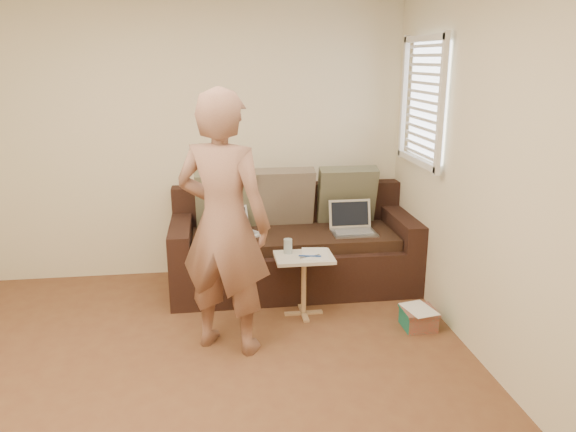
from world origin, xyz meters
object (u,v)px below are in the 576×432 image
at_px(sofa, 293,242).
at_px(side_table, 304,285).
at_px(drinking_glass, 288,246).
at_px(laptop_silver, 354,233).
at_px(laptop_white, 242,236).
at_px(person, 224,224).
at_px(striped_box, 418,318).

xyz_separation_m(sofa, side_table, (-0.00, -0.62, -0.17)).
bearing_deg(drinking_glass, side_table, -33.98).
xyz_separation_m(laptop_silver, laptop_white, (-1.00, 0.06, 0.00)).
height_order(person, striped_box, person).
bearing_deg(laptop_silver, sofa, 166.48).
relative_size(laptop_white, striped_box, 1.28).
bearing_deg(laptop_silver, side_table, -137.38).
bearing_deg(side_table, person, -145.72).
xyz_separation_m(sofa, striped_box, (0.85, -0.99, -0.34)).
distance_m(sofa, laptop_white, 0.48).
height_order(laptop_silver, person, person).
xyz_separation_m(sofa, person, (-0.64, -1.06, 0.51)).
distance_m(sofa, person, 1.34).
xyz_separation_m(drinking_glass, striped_box, (0.97, -0.44, -0.49)).
distance_m(laptop_silver, person, 1.56).
bearing_deg(person, laptop_white, -73.56).
bearing_deg(side_table, striped_box, -22.93).
bearing_deg(side_table, laptop_silver, 42.57).
relative_size(person, side_table, 3.65).
height_order(laptop_silver, striped_box, laptop_silver).
bearing_deg(sofa, drinking_glass, -102.80).
relative_size(side_table, striped_box, 1.99).
distance_m(side_table, drinking_glass, 0.35).
distance_m(laptop_white, person, 1.09).
distance_m(sofa, striped_box, 1.35).
bearing_deg(striped_box, sofa, 130.75).
distance_m(person, striped_box, 1.73).
height_order(sofa, person, person).
distance_m(side_table, striped_box, 0.94).
distance_m(sofa, laptop_silver, 0.56).
bearing_deg(laptop_white, drinking_glass, -90.43).
xyz_separation_m(laptop_white, side_table, (0.47, -0.55, -0.26)).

